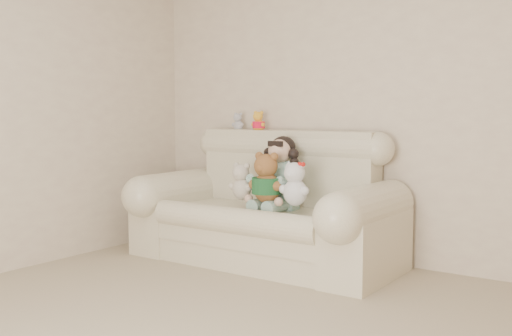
% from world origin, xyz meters
% --- Properties ---
extents(wall_back, '(4.50, 0.00, 4.50)m').
position_xyz_m(wall_back, '(0.00, 2.50, 1.30)').
color(wall_back, beige).
rests_on(wall_back, ground).
extents(sofa, '(2.10, 0.95, 1.03)m').
position_xyz_m(sofa, '(-0.86, 2.00, 0.52)').
color(sofa, '#FFF4CD').
rests_on(sofa, floor).
extents(seated_child, '(0.41, 0.47, 0.58)m').
position_xyz_m(seated_child, '(-0.76, 2.08, 0.71)').
color(seated_child, '#307C67').
rests_on(seated_child, sofa).
extents(brown_teddy, '(0.33, 0.28, 0.45)m').
position_xyz_m(brown_teddy, '(-0.74, 1.86, 0.72)').
color(brown_teddy, brown).
rests_on(brown_teddy, sofa).
extents(white_cat, '(0.28, 0.24, 0.38)m').
position_xyz_m(white_cat, '(-0.50, 1.86, 0.69)').
color(white_cat, white).
rests_on(white_cat, sofa).
extents(cream_teddy, '(0.26, 0.24, 0.34)m').
position_xyz_m(cream_teddy, '(-0.99, 1.88, 0.67)').
color(cream_teddy, beige).
rests_on(cream_teddy, sofa).
extents(yellow_mini_bear, '(0.16, 0.14, 0.21)m').
position_xyz_m(yellow_mini_bear, '(-1.15, 2.34, 1.11)').
color(yellow_mini_bear, gold).
rests_on(yellow_mini_bear, sofa).
extents(grey_mini_plush, '(0.14, 0.12, 0.19)m').
position_xyz_m(grey_mini_plush, '(-1.40, 2.39, 1.11)').
color(grey_mini_plush, '#AEAFB5').
rests_on(grey_mini_plush, sofa).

